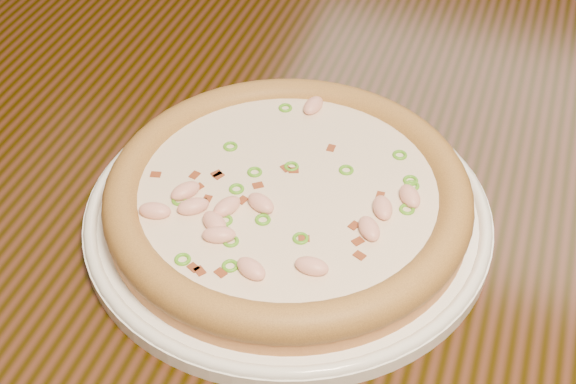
% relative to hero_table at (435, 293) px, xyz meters
% --- Properties ---
extents(ground, '(9.00, 9.00, 0.00)m').
position_rel_hero_table_xyz_m(ground, '(-0.19, 0.41, -0.65)').
color(ground, black).
extents(hero_table, '(1.20, 0.80, 0.75)m').
position_rel_hero_table_xyz_m(hero_table, '(0.00, 0.00, 0.00)').
color(hero_table, black).
rests_on(hero_table, ground).
extents(plate, '(0.32, 0.32, 0.02)m').
position_rel_hero_table_xyz_m(plate, '(-0.12, -0.05, 0.11)').
color(plate, white).
rests_on(plate, hero_table).
extents(pizza, '(0.28, 0.28, 0.03)m').
position_rel_hero_table_xyz_m(pizza, '(-0.12, -0.05, 0.13)').
color(pizza, '#BE8144').
rests_on(pizza, plate).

